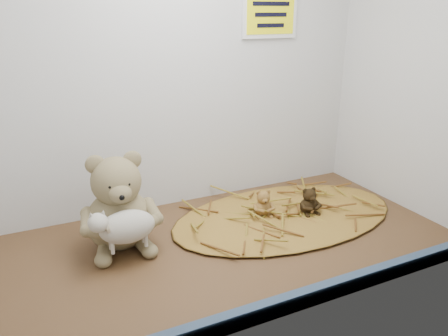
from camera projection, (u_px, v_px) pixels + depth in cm
name	position (u px, v px, depth cm)	size (l,w,h in cm)	color
alcove_shell	(204.00, 61.00, 103.11)	(120.40, 60.20, 90.40)	#432B17
front_rail	(283.00, 305.00, 85.86)	(119.28, 2.20, 3.60)	#374A69
straw_bed	(285.00, 215.00, 125.88)	(68.40, 39.72, 1.32)	brown
main_teddy	(118.00, 201.00, 107.06)	(19.74, 20.84, 24.49)	#897754
toy_lamb	(127.00, 227.00, 100.64)	(16.98, 10.36, 10.97)	beige
mini_teddy_tan	(263.00, 202.00, 123.70)	(6.22, 6.56, 7.71)	#915F2F
mini_teddy_brown	(309.00, 199.00, 124.94)	(6.31, 6.66, 7.83)	black
wall_sign	(270.00, 15.00, 129.14)	(16.00, 1.20, 11.00)	yellow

